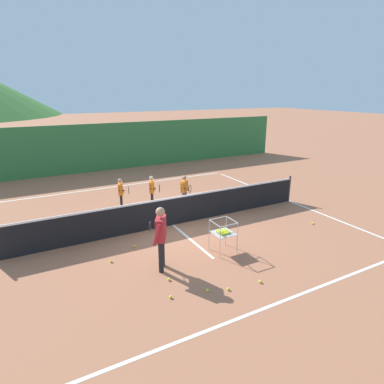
{
  "coord_description": "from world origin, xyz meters",
  "views": [
    {
      "loc": [
        -4.12,
        -9.05,
        4.26
      ],
      "look_at": [
        0.98,
        0.47,
        0.87
      ],
      "focal_mm": 30.15,
      "sensor_mm": 36.0,
      "label": 1
    }
  ],
  "objects_px": {
    "tennis_ball_1": "(228,289)",
    "tennis_ball_5": "(169,279)",
    "student_1": "(152,189)",
    "tennis_ball_0": "(313,223)",
    "student_0": "(121,191)",
    "tennis_ball_7": "(260,282)",
    "student_2": "(185,188)",
    "tennis_net": "(173,211)",
    "ball_cart": "(223,232)",
    "tennis_ball_2": "(171,297)",
    "tennis_ball_3": "(207,290)",
    "instructor": "(161,233)",
    "tennis_ball_6": "(134,246)",
    "tennis_ball_8": "(111,261)"
  },
  "relations": [
    {
      "from": "instructor",
      "to": "tennis_ball_8",
      "type": "height_order",
      "value": "instructor"
    },
    {
      "from": "tennis_net",
      "to": "tennis_ball_0",
      "type": "xyz_separation_m",
      "value": [
        4.15,
        -2.17,
        -0.47
      ]
    },
    {
      "from": "student_1",
      "to": "tennis_ball_8",
      "type": "distance_m",
      "value": 4.29
    },
    {
      "from": "instructor",
      "to": "tennis_ball_2",
      "type": "relative_size",
      "value": 24.05
    },
    {
      "from": "student_2",
      "to": "ball_cart",
      "type": "distance_m",
      "value": 3.77
    },
    {
      "from": "student_1",
      "to": "student_0",
      "type": "bearing_deg",
      "value": 162.44
    },
    {
      "from": "student_1",
      "to": "ball_cart",
      "type": "xyz_separation_m",
      "value": [
        0.4,
        -4.26,
        -0.16
      ]
    },
    {
      "from": "tennis_ball_1",
      "to": "tennis_ball_5",
      "type": "height_order",
      "value": "same"
    },
    {
      "from": "tennis_ball_5",
      "to": "tennis_ball_8",
      "type": "relative_size",
      "value": 1.0
    },
    {
      "from": "tennis_net",
      "to": "tennis_ball_7",
      "type": "relative_size",
      "value": 152.57
    },
    {
      "from": "tennis_net",
      "to": "student_1",
      "type": "bearing_deg",
      "value": 88.63
    },
    {
      "from": "instructor",
      "to": "tennis_ball_1",
      "type": "bearing_deg",
      "value": -58.83
    },
    {
      "from": "tennis_net",
      "to": "student_0",
      "type": "height_order",
      "value": "student_0"
    },
    {
      "from": "instructor",
      "to": "tennis_ball_0",
      "type": "distance_m",
      "value": 5.65
    },
    {
      "from": "tennis_ball_1",
      "to": "tennis_ball_8",
      "type": "height_order",
      "value": "same"
    },
    {
      "from": "tennis_ball_1",
      "to": "tennis_ball_5",
      "type": "relative_size",
      "value": 1.0
    },
    {
      "from": "tennis_ball_3",
      "to": "instructor",
      "type": "bearing_deg",
      "value": 110.31
    },
    {
      "from": "student_1",
      "to": "tennis_ball_3",
      "type": "bearing_deg",
      "value": -99.44
    },
    {
      "from": "instructor",
      "to": "student_2",
      "type": "distance_m",
      "value": 4.54
    },
    {
      "from": "student_0",
      "to": "tennis_ball_1",
      "type": "height_order",
      "value": "student_0"
    },
    {
      "from": "student_2",
      "to": "tennis_ball_1",
      "type": "xyz_separation_m",
      "value": [
        -1.61,
        -5.31,
        -0.72
      ]
    },
    {
      "from": "instructor",
      "to": "tennis_ball_8",
      "type": "distance_m",
      "value": 1.67
    },
    {
      "from": "tennis_ball_0",
      "to": "tennis_ball_2",
      "type": "relative_size",
      "value": 1.0
    },
    {
      "from": "instructor",
      "to": "tennis_ball_6",
      "type": "bearing_deg",
      "value": 99.94
    },
    {
      "from": "tennis_ball_7",
      "to": "instructor",
      "type": "bearing_deg",
      "value": 136.57
    },
    {
      "from": "student_2",
      "to": "student_0",
      "type": "bearing_deg",
      "value": 157.46
    },
    {
      "from": "tennis_net",
      "to": "student_0",
      "type": "bearing_deg",
      "value": 114.84
    },
    {
      "from": "tennis_ball_3",
      "to": "student_0",
      "type": "bearing_deg",
      "value": 91.43
    },
    {
      "from": "tennis_ball_8",
      "to": "student_0",
      "type": "bearing_deg",
      "value": 69.48
    },
    {
      "from": "tennis_ball_5",
      "to": "tennis_ball_7",
      "type": "bearing_deg",
      "value": -30.65
    },
    {
      "from": "tennis_net",
      "to": "ball_cart",
      "type": "distance_m",
      "value": 2.38
    },
    {
      "from": "ball_cart",
      "to": "tennis_ball_1",
      "type": "relative_size",
      "value": 13.22
    },
    {
      "from": "student_1",
      "to": "tennis_ball_7",
      "type": "height_order",
      "value": "student_1"
    },
    {
      "from": "student_1",
      "to": "tennis_ball_0",
      "type": "xyz_separation_m",
      "value": [
        4.11,
        -4.09,
        -0.71
      ]
    },
    {
      "from": "student_0",
      "to": "tennis_ball_6",
      "type": "bearing_deg",
      "value": -100.73
    },
    {
      "from": "tennis_net",
      "to": "tennis_ball_5",
      "type": "distance_m",
      "value": 3.35
    },
    {
      "from": "tennis_ball_5",
      "to": "ball_cart",
      "type": "bearing_deg",
      "value": 18.25
    },
    {
      "from": "tennis_ball_0",
      "to": "tennis_ball_3",
      "type": "bearing_deg",
      "value": -162.43
    },
    {
      "from": "student_0",
      "to": "tennis_ball_6",
      "type": "height_order",
      "value": "student_0"
    },
    {
      "from": "tennis_ball_1",
      "to": "tennis_ball_8",
      "type": "distance_m",
      "value": 3.17
    },
    {
      "from": "student_1",
      "to": "tennis_ball_7",
      "type": "distance_m",
      "value": 6.03
    },
    {
      "from": "tennis_ball_6",
      "to": "student_1",
      "type": "bearing_deg",
      "value": 59.33
    },
    {
      "from": "tennis_net",
      "to": "tennis_ball_5",
      "type": "xyz_separation_m",
      "value": [
        -1.48,
        -2.97,
        -0.47
      ]
    },
    {
      "from": "student_1",
      "to": "tennis_ball_6",
      "type": "distance_m",
      "value": 3.43
    },
    {
      "from": "tennis_ball_0",
      "to": "tennis_ball_5",
      "type": "distance_m",
      "value": 5.69
    },
    {
      "from": "instructor",
      "to": "tennis_ball_1",
      "type": "relative_size",
      "value": 24.05
    },
    {
      "from": "student_1",
      "to": "tennis_ball_1",
      "type": "xyz_separation_m",
      "value": [
        -0.51,
        -5.87,
        -0.71
      ]
    },
    {
      "from": "tennis_net",
      "to": "tennis_ball_6",
      "type": "distance_m",
      "value": 1.98
    },
    {
      "from": "tennis_ball_2",
      "to": "tennis_ball_3",
      "type": "xyz_separation_m",
      "value": [
        0.82,
        -0.16,
        0.0
      ]
    },
    {
      "from": "student_0",
      "to": "tennis_ball_8",
      "type": "distance_m",
      "value": 4.07
    }
  ]
}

